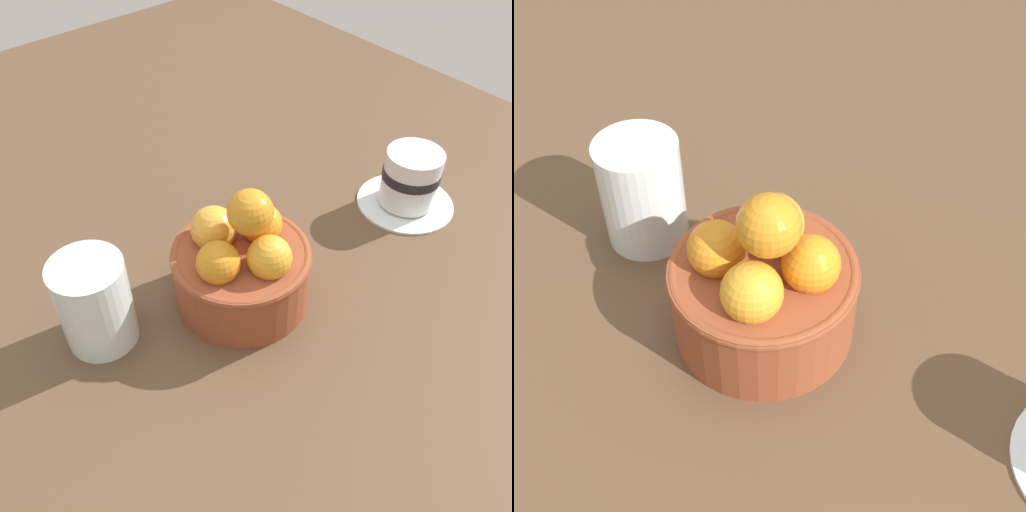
% 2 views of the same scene
% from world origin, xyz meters
% --- Properties ---
extents(ground_plane, '(1.52, 1.19, 0.04)m').
position_xyz_m(ground_plane, '(0.00, 0.00, -0.02)').
color(ground_plane, brown).
extents(terracotta_bowl, '(0.14, 0.14, 0.14)m').
position_xyz_m(terracotta_bowl, '(0.00, -0.00, 0.05)').
color(terracotta_bowl, brown).
rests_on(terracotta_bowl, ground_plane).
extents(water_glass, '(0.07, 0.07, 0.10)m').
position_xyz_m(water_glass, '(0.05, 0.14, 0.05)').
color(water_glass, silver).
rests_on(water_glass, ground_plane).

